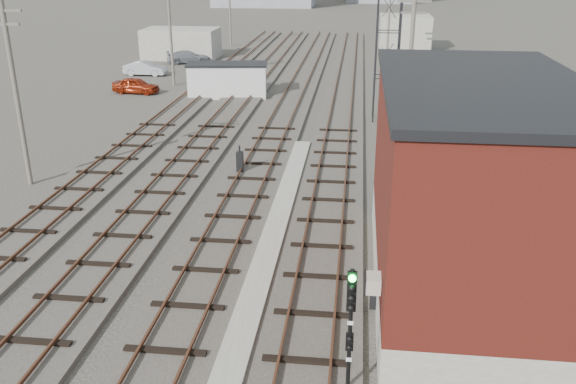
% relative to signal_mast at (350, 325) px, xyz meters
% --- Properties ---
extents(ground, '(320.00, 320.00, 0.00)m').
position_rel_signal_mast_xyz_m(ground, '(-3.70, 53.92, -2.09)').
color(ground, '#282621').
rests_on(ground, ground).
extents(track_right, '(3.20, 90.00, 0.39)m').
position_rel_signal_mast_xyz_m(track_right, '(-1.20, 32.92, -1.99)').
color(track_right, '#332D28').
rests_on(track_right, ground).
extents(track_mid_right, '(3.20, 90.00, 0.39)m').
position_rel_signal_mast_xyz_m(track_mid_right, '(-5.20, 32.92, -1.99)').
color(track_mid_right, '#332D28').
rests_on(track_mid_right, ground).
extents(track_mid_left, '(3.20, 90.00, 0.39)m').
position_rel_signal_mast_xyz_m(track_mid_left, '(-9.20, 32.92, -1.99)').
color(track_mid_left, '#332D28').
rests_on(track_mid_left, ground).
extents(track_left, '(3.20, 90.00, 0.39)m').
position_rel_signal_mast_xyz_m(track_left, '(-13.20, 32.92, -1.99)').
color(track_left, '#332D28').
rests_on(track_left, ground).
extents(platform_curb, '(0.90, 28.00, 0.26)m').
position_rel_signal_mast_xyz_m(platform_curb, '(-3.20, 7.92, -1.96)').
color(platform_curb, gray).
rests_on(platform_curb, ground).
extents(brick_building, '(6.54, 12.20, 7.22)m').
position_rel_signal_mast_xyz_m(brick_building, '(3.80, 5.92, 1.54)').
color(brick_building, gray).
rests_on(brick_building, ground).
extents(lattice_tower, '(1.60, 1.60, 15.00)m').
position_rel_signal_mast_xyz_m(lattice_tower, '(1.80, 28.92, 5.41)').
color(lattice_tower, black).
rests_on(lattice_tower, ground).
extents(utility_pole_left_a, '(1.80, 0.24, 9.00)m').
position_rel_signal_mast_xyz_m(utility_pole_left_a, '(-16.20, 13.92, 2.70)').
color(utility_pole_left_a, '#595147').
rests_on(utility_pole_left_a, ground).
extents(utility_pole_left_b, '(1.80, 0.24, 9.00)m').
position_rel_signal_mast_xyz_m(utility_pole_left_b, '(-16.20, 38.92, 2.70)').
color(utility_pole_left_b, '#595147').
rests_on(utility_pole_left_b, ground).
extents(utility_pole_left_c, '(1.80, 0.24, 9.00)m').
position_rel_signal_mast_xyz_m(utility_pole_left_c, '(-16.20, 63.92, 2.70)').
color(utility_pole_left_c, '#595147').
rests_on(utility_pole_left_c, ground).
extents(utility_pole_right_a, '(1.80, 0.24, 9.00)m').
position_rel_signal_mast_xyz_m(utility_pole_right_a, '(2.80, 21.92, 2.70)').
color(utility_pole_right_a, '#595147').
rests_on(utility_pole_right_a, ground).
extents(utility_pole_right_b, '(1.80, 0.24, 9.00)m').
position_rel_signal_mast_xyz_m(utility_pole_right_b, '(2.80, 51.92, 2.70)').
color(utility_pole_right_b, '#595147').
rests_on(utility_pole_right_b, ground).
extents(shed_left, '(8.00, 5.00, 3.20)m').
position_rel_signal_mast_xyz_m(shed_left, '(-19.70, 53.92, -0.49)').
color(shed_left, gray).
rests_on(shed_left, ground).
extents(shed_right, '(6.00, 6.00, 4.00)m').
position_rel_signal_mast_xyz_m(shed_right, '(5.30, 63.92, -0.09)').
color(shed_right, gray).
rests_on(shed_right, ground).
extents(signal_mast, '(0.40, 0.40, 3.66)m').
position_rel_signal_mast_xyz_m(signal_mast, '(0.00, 0.00, 0.00)').
color(signal_mast, gray).
rests_on(signal_mast, ground).
extents(switch_stand, '(0.34, 0.34, 1.48)m').
position_rel_signal_mast_xyz_m(switch_stand, '(-5.99, 16.49, -1.40)').
color(switch_stand, black).
rests_on(switch_stand, ground).
extents(site_trailer, '(6.69, 3.58, 2.69)m').
position_rel_signal_mast_xyz_m(site_trailer, '(-10.52, 35.01, -0.74)').
color(site_trailer, silver).
rests_on(site_trailer, ground).
extents(car_red, '(4.01, 1.99, 1.31)m').
position_rel_signal_mast_xyz_m(car_red, '(-18.36, 35.34, -1.44)').
color(car_red, maroon).
rests_on(car_red, ground).
extents(car_silver, '(4.02, 1.41, 1.33)m').
position_rel_signal_mast_xyz_m(car_silver, '(-20.27, 43.25, -1.43)').
color(car_silver, '#B4B7BD').
rests_on(car_silver, ground).
extents(car_grey, '(4.86, 3.13, 1.31)m').
position_rel_signal_mast_xyz_m(car_grey, '(-18.05, 50.53, -1.44)').
color(car_grey, gray).
rests_on(car_grey, ground).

